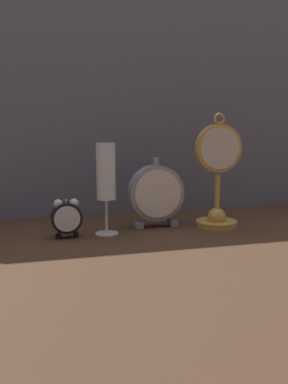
% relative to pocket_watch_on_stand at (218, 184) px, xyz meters
% --- Properties ---
extents(ground_plane, '(4.00, 4.00, 0.00)m').
position_rel_pocket_watch_on_stand_xyz_m(ground_plane, '(-0.20, -0.09, -0.11)').
color(ground_plane, '#422D1E').
extents(fabric_backdrop_drape, '(1.39, 0.01, 0.68)m').
position_rel_pocket_watch_on_stand_xyz_m(fabric_backdrop_drape, '(-0.20, 0.23, 0.23)').
color(fabric_backdrop_drape, slate).
rests_on(fabric_backdrop_drape, ground_plane).
extents(pocket_watch_on_stand, '(0.12, 0.11, 0.29)m').
position_rel_pocket_watch_on_stand_xyz_m(pocket_watch_on_stand, '(0.00, 0.00, 0.00)').
color(pocket_watch_on_stand, gold).
rests_on(pocket_watch_on_stand, ground_plane).
extents(alarm_clock_twin_bell, '(0.07, 0.03, 0.09)m').
position_rel_pocket_watch_on_stand_xyz_m(alarm_clock_twin_bell, '(-0.39, -0.01, -0.06)').
color(alarm_clock_twin_bell, black).
rests_on(alarm_clock_twin_bell, ground_plane).
extents(mantel_clock_silver, '(0.14, 0.04, 0.18)m').
position_rel_pocket_watch_on_stand_xyz_m(mantel_clock_silver, '(-0.15, 0.04, -0.03)').
color(mantel_clock_silver, gray).
rests_on(mantel_clock_silver, ground_plane).
extents(champagne_flute, '(0.06, 0.06, 0.22)m').
position_rel_pocket_watch_on_stand_xyz_m(champagne_flute, '(-0.29, 0.00, 0.03)').
color(champagne_flute, silver).
rests_on(champagne_flute, ground_plane).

